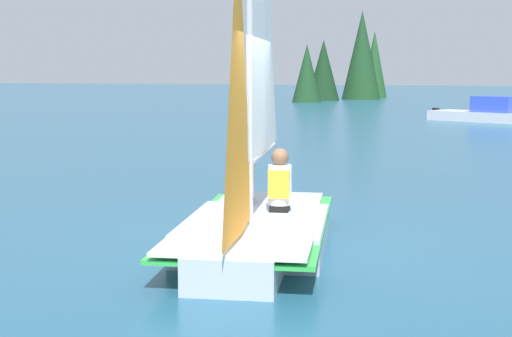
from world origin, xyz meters
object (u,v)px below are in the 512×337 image
sailor_helm (280,191)px  motorboat_distant (491,113)px  sailboat_main (257,188)px  sailor_crew (243,184)px

sailor_helm → motorboat_distant: (24.92, 0.34, -0.23)m
sailboat_main → sailor_helm: size_ratio=4.44×
sailor_crew → sailor_helm: bearing=48.6°
sailor_helm → sailor_crew: 0.73m
sailor_helm → motorboat_distant: sailor_helm is taller
sailboat_main → sailor_helm: bearing=154.6°
sailor_helm → sailor_crew: (0.31, 0.66, 0.01)m
sailboat_main → sailor_crew: (0.83, 0.58, -0.10)m
sailor_helm → sailboat_main: bearing=-25.4°
sailor_crew → motorboat_distant: sailor_crew is taller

